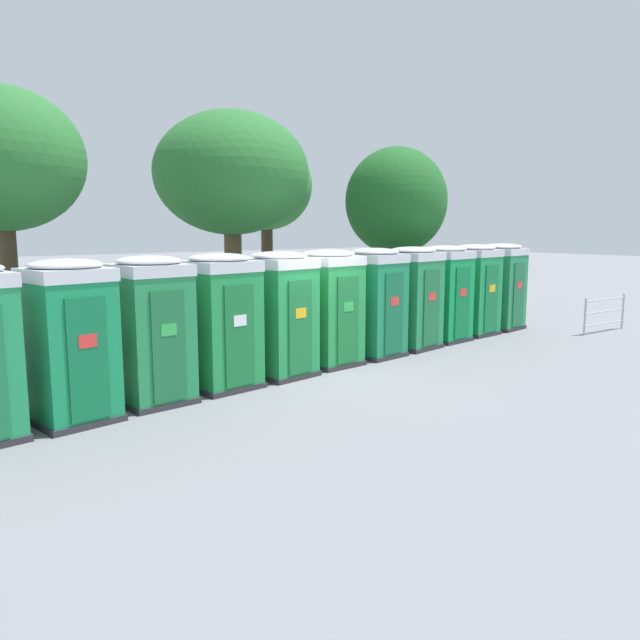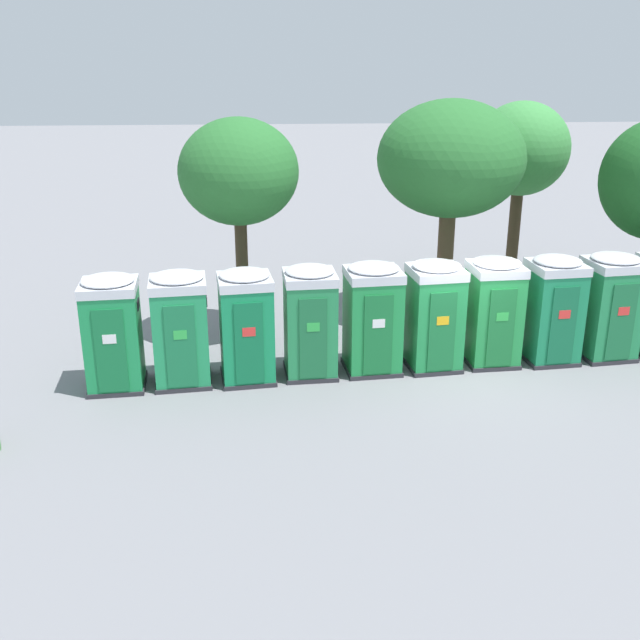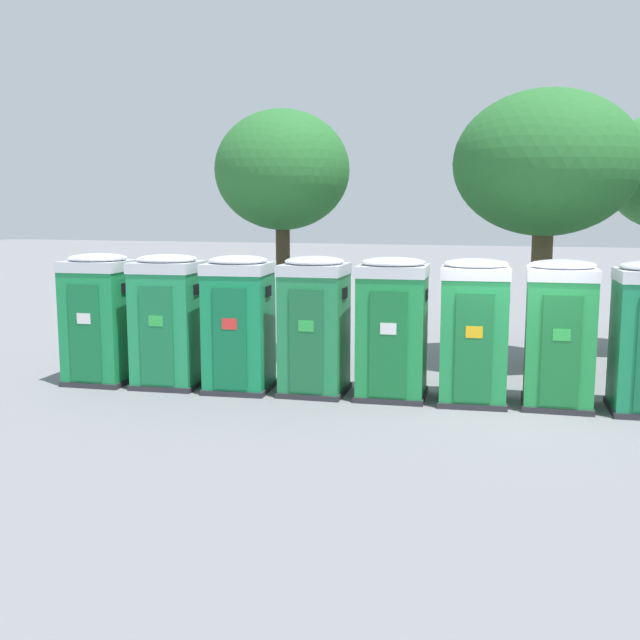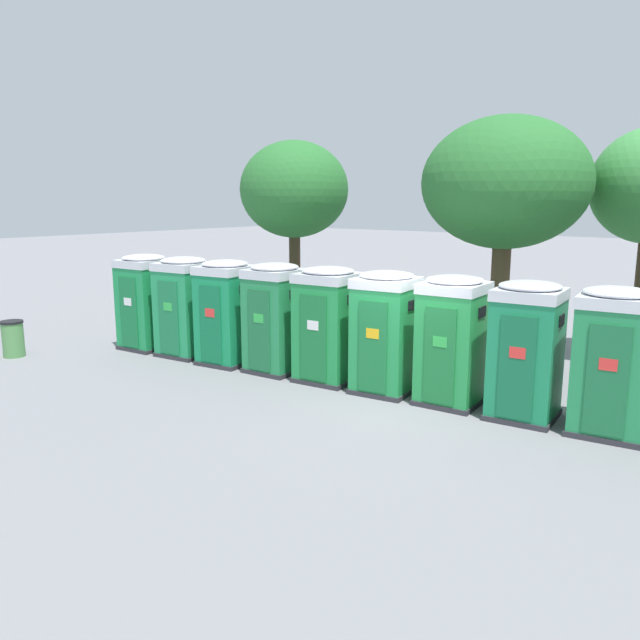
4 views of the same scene
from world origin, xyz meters
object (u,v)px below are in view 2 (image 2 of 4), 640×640
portapotty_0 (113,332)px  portapotty_2 (246,325)px  portapotty_1 (180,328)px  portapotty_8 (609,306)px  street_tree_2 (521,151)px  portapotty_5 (434,315)px  street_tree_1 (451,160)px  portapotty_7 (553,309)px  portapotty_4 (373,317)px  portapotty_6 (493,311)px  street_tree_3 (239,173)px  portapotty_3 (310,321)px

portapotty_0 → portapotty_2: size_ratio=1.00×
portapotty_1 → portapotty_8: (10.00, 0.82, 0.00)m
portapotty_8 → street_tree_2: bearing=96.8°
portapotty_5 → portapotty_1: bearing=-175.2°
street_tree_1 → portapotty_0: bearing=-153.5°
portapotty_1 → portapotty_7: (8.58, 0.69, 0.00)m
portapotty_7 → portapotty_2: bearing=-175.0°
portapotty_4 → portapotty_6: size_ratio=1.00×
portapotty_1 → portapotty_4: size_ratio=1.00×
portapotty_8 → street_tree_3: size_ratio=0.46×
portapotty_2 → street_tree_3: size_ratio=0.46×
portapotty_3 → portapotty_4: size_ratio=1.00×
street_tree_2 → portapotty_8: bearing=-83.2°
portapotty_1 → portapotty_2: 1.43m
portapotty_4 → street_tree_3: street_tree_3 is taller
portapotty_8 → street_tree_2: (-0.64, 5.41, 2.94)m
portapotty_6 → portapotty_2: bearing=-174.3°
portapotty_1 → portapotty_5: bearing=4.8°
portapotty_3 → street_tree_2: bearing=42.5°
portapotty_0 → portapotty_5: same height
street_tree_3 → portapotty_6: bearing=-20.7°
portapotty_6 → portapotty_7: same height
portapotty_8 → portapotty_1: bearing=-175.3°
portapotty_3 → portapotty_7: size_ratio=1.00×
portapotty_1 → portapotty_3: bearing=5.4°
portapotty_5 → portapotty_7: same height
portapotty_5 → portapotty_3: bearing=-175.8°
portapotty_0 → portapotty_6: (8.57, 0.78, 0.00)m
portapotty_1 → street_tree_2: 11.62m
portapotty_8 → portapotty_4: bearing=-175.8°
portapotty_3 → portapotty_4: 1.43m
portapotty_6 → portapotty_8: size_ratio=1.00×
portapotty_3 → portapotty_1: bearing=-174.6°
portapotty_1 → portapotty_6: same height
portapotty_5 → street_tree_3: street_tree_3 is taller
portapotty_5 → portapotty_4: bearing=-176.7°
portapotty_2 → street_tree_2: (7.93, 6.15, 2.94)m
portapotty_7 → portapotty_8: same height
street_tree_3 → portapotty_3: bearing=-58.6°
portapotty_1 → street_tree_2: size_ratio=0.45×
portapotty_2 → portapotty_3: (1.42, 0.19, 0.00)m
portapotty_0 → portapotty_7: same height
street_tree_2 → street_tree_3: (-8.08, -3.38, -0.04)m
portapotty_1 → street_tree_1: bearing=30.2°
street_tree_2 → portapotty_6: bearing=-111.7°
portapotty_1 → portapotty_6: (7.14, 0.64, 0.00)m
portapotty_3 → portapotty_4: (1.43, 0.13, -0.00)m
portapotty_3 → street_tree_3: bearing=121.4°
portapotty_2 → street_tree_1: street_tree_1 is taller
portapotty_4 → portapotty_8: 5.74m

